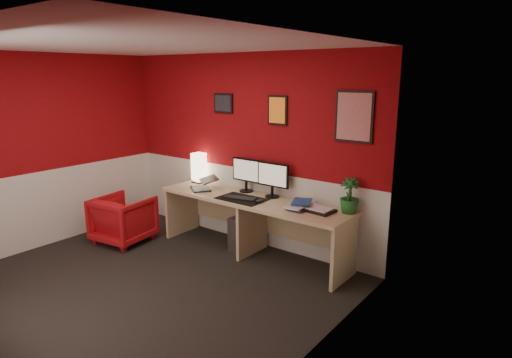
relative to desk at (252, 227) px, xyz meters
name	(u,v)px	position (x,y,z in m)	size (l,w,h in m)	color
ground	(144,286)	(-0.39, -1.41, -0.36)	(4.00, 3.50, 0.01)	black
ceiling	(128,45)	(-0.39, -1.41, 2.13)	(4.00, 3.50, 0.01)	white
wall_back	(245,150)	(-0.39, 0.34, 0.89)	(4.00, 0.01, 2.50)	maroon
wall_left	(38,153)	(-2.39, -1.41, 0.89)	(0.01, 3.50, 2.50)	maroon
wall_right	(308,210)	(1.61, -1.41, 0.89)	(0.01, 3.50, 2.50)	maroon
wainscot_back	(245,205)	(-0.39, 0.34, 0.14)	(4.00, 0.01, 1.00)	silver
wainscot_left	(45,208)	(-2.38, -1.41, 0.14)	(0.01, 3.50, 1.00)	silver
wainscot_right	(304,302)	(1.61, -1.41, 0.14)	(0.01, 3.50, 1.00)	silver
desk	(252,227)	(0.00, 0.00, 0.00)	(2.60, 0.65, 0.73)	tan
shoji_lamp	(199,168)	(-1.11, 0.21, 0.56)	(0.16, 0.16, 0.40)	#FFE5B2
laptop	(200,181)	(-0.82, -0.06, 0.47)	(0.33, 0.23, 0.22)	black
monitor_left	(246,170)	(-0.27, 0.22, 0.66)	(0.45, 0.06, 0.58)	black
monitor_right	(272,175)	(0.16, 0.21, 0.66)	(0.45, 0.06, 0.58)	black
desk_mat	(242,199)	(-0.09, -0.09, 0.37)	(0.60, 0.38, 0.01)	black
keyboard	(240,198)	(-0.11, -0.11, 0.38)	(0.42, 0.14, 0.02)	black
mouse	(259,201)	(0.18, -0.10, 0.39)	(0.06, 0.10, 0.03)	black
book_bottom	(292,206)	(0.58, 0.01, 0.38)	(0.22, 0.30, 0.03)	navy
book_middle	(289,204)	(0.57, -0.04, 0.40)	(0.21, 0.29, 0.02)	silver
book_top	(292,201)	(0.58, 0.02, 0.43)	(0.22, 0.29, 0.03)	navy
zen_tray	(318,210)	(0.90, 0.05, 0.38)	(0.35, 0.25, 0.03)	black
potted_plant	(350,196)	(1.20, 0.21, 0.56)	(0.22, 0.22, 0.40)	#19591E
pc_tower	(245,232)	(-0.18, 0.08, -0.14)	(0.20, 0.45, 0.45)	#99999E
armchair	(124,219)	(-1.65, -0.72, -0.05)	(0.67, 0.69, 0.63)	red
art_left	(223,103)	(-0.74, 0.33, 1.49)	(0.32, 0.02, 0.26)	black
art_center	(278,110)	(0.14, 0.33, 1.44)	(0.28, 0.02, 0.36)	orange
art_right	(354,117)	(1.15, 0.33, 1.42)	(0.44, 0.02, 0.56)	red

